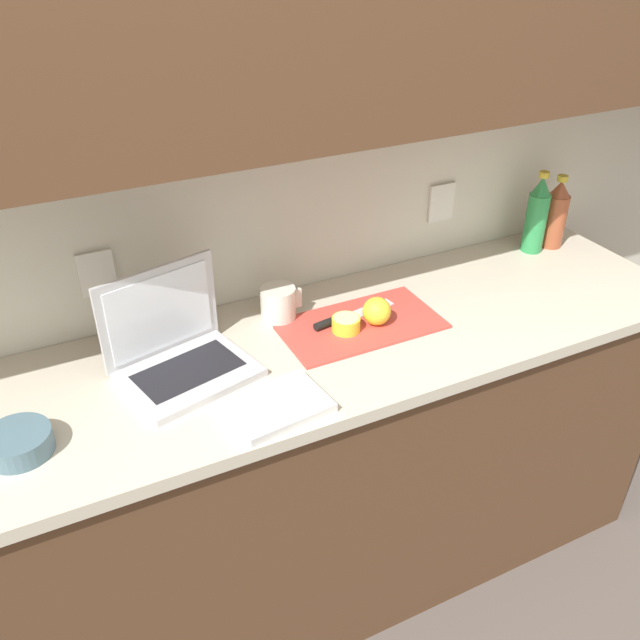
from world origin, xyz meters
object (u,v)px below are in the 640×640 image
(knife, at_px, (341,318))
(bottle_green_soda, at_px, (537,215))
(bowl_white, at_px, (18,443))
(bottle_oil_tall, at_px, (555,214))
(cutting_board, at_px, (360,324))
(lemon_whole_beside, at_px, (377,311))
(laptop, at_px, (177,349))
(lemon_half_cut, at_px, (346,324))
(measuring_cup, at_px, (278,304))

(knife, xyz_separation_m, bottle_green_soda, (0.77, 0.12, 0.11))
(bottle_green_soda, relative_size, bowl_white, 1.92)
(bottle_green_soda, relative_size, bottle_oil_tall, 1.11)
(cutting_board, relative_size, lemon_whole_beside, 5.64)
(laptop, xyz_separation_m, bottle_oil_tall, (1.31, 0.13, 0.05))
(laptop, bearing_deg, bowl_white, -173.92)
(lemon_whole_beside, distance_m, bottle_green_soda, 0.72)
(laptop, xyz_separation_m, lemon_half_cut, (0.45, -0.04, -0.03))
(laptop, distance_m, bottle_oil_tall, 1.32)
(laptop, distance_m, lemon_half_cut, 0.45)
(lemon_half_cut, xyz_separation_m, lemon_whole_beside, (0.09, -0.01, 0.02))
(lemon_whole_beside, bearing_deg, measuring_cup, 146.13)
(measuring_cup, relative_size, bowl_white, 0.84)
(lemon_half_cut, distance_m, bowl_white, 0.83)
(cutting_board, xyz_separation_m, bowl_white, (-0.88, -0.11, 0.02))
(bottle_green_soda, bearing_deg, bottle_oil_tall, -0.00)
(measuring_cup, bearing_deg, lemon_half_cut, -47.17)
(measuring_cup, bearing_deg, laptop, -161.60)
(lemon_half_cut, distance_m, lemon_whole_beside, 0.09)
(knife, xyz_separation_m, bowl_white, (-0.84, -0.15, 0.01))
(laptop, bearing_deg, lemon_whole_beside, -18.78)
(bottle_oil_tall, bearing_deg, cutting_board, -169.15)
(bowl_white, bearing_deg, laptop, 20.02)
(knife, relative_size, lemon_whole_beside, 3.40)
(cutting_board, bearing_deg, laptop, 177.07)
(knife, xyz_separation_m, lemon_whole_beside, (0.08, -0.05, 0.03))
(cutting_board, relative_size, knife, 1.66)
(knife, bearing_deg, lemon_half_cut, -111.68)
(lemon_half_cut, relative_size, bottle_oil_tall, 0.31)
(bottle_green_soda, bearing_deg, knife, -170.96)
(knife, bearing_deg, bowl_white, -179.53)
(cutting_board, bearing_deg, lemon_half_cut, -165.27)
(bottle_oil_tall, relative_size, bowl_white, 1.73)
(laptop, bearing_deg, bottle_oil_tall, -8.26)
(lemon_half_cut, height_order, bottle_oil_tall, bottle_oil_tall)
(cutting_board, distance_m, bottle_oil_tall, 0.83)
(lemon_whole_beside, height_order, measuring_cup, measuring_cup)
(lemon_half_cut, xyz_separation_m, measuring_cup, (-0.13, 0.14, 0.02))
(lemon_half_cut, distance_m, bottle_oil_tall, 0.88)
(bottle_oil_tall, distance_m, measuring_cup, 1.00)
(laptop, xyz_separation_m, bowl_white, (-0.38, -0.14, -0.04))
(laptop, xyz_separation_m, lemon_whole_beside, (0.54, -0.05, -0.01))
(cutting_board, relative_size, bottle_oil_tall, 1.79)
(laptop, relative_size, knife, 1.35)
(lemon_whole_beside, bearing_deg, bottle_oil_tall, 12.78)
(measuring_cup, height_order, bowl_white, measuring_cup)
(cutting_board, distance_m, lemon_half_cut, 0.06)
(measuring_cup, bearing_deg, bottle_green_soda, 1.64)
(lemon_whole_beside, bearing_deg, bowl_white, -174.14)
(cutting_board, bearing_deg, bottle_oil_tall, 10.85)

